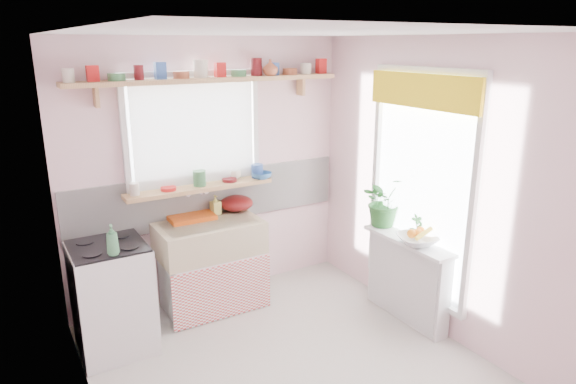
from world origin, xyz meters
TOP-DOWN VIEW (x-y plane):
  - room at (0.66, 0.86)m, footprint 3.20×3.20m
  - sink_unit at (-0.15, 1.29)m, footprint 0.95×0.65m
  - cooker at (-1.10, 1.05)m, footprint 0.58×0.58m
  - radiator_ledge at (1.30, 0.20)m, footprint 0.22×0.95m
  - windowsill at (-0.15, 1.48)m, footprint 1.40×0.22m
  - pine_shelf at (0.00, 1.47)m, footprint 2.52×0.24m
  - shelf_crockery at (0.00, 1.47)m, footprint 2.47×0.11m
  - sill_crockery at (-0.15, 1.48)m, footprint 1.35×0.11m
  - dish_tray at (-0.25, 1.49)m, footprint 0.42×0.32m
  - colander at (0.22, 1.50)m, footprint 0.37×0.37m
  - jade_plant at (1.33, 0.60)m, footprint 0.45×0.39m
  - fruit_bowl at (1.26, 0.07)m, footprint 0.42×0.42m
  - herb_pot at (1.33, 0.16)m, footprint 0.12×0.08m
  - soap_bottle_sink at (0.01, 1.50)m, footprint 0.10×0.10m
  - sill_cup at (0.24, 1.54)m, footprint 0.11×0.11m
  - sill_bowl at (0.47, 1.42)m, footprint 0.22×0.22m
  - shelf_vase at (0.57, 1.41)m, footprint 0.16×0.16m
  - cooker_bottle at (-1.10, 0.83)m, footprint 0.10×0.10m
  - fruit at (1.26, 0.08)m, footprint 0.20×0.14m

SIDE VIEW (x-z plane):
  - radiator_ledge at x=1.30m, z-range 0.01..0.78m
  - sink_unit at x=-0.15m, z-range -0.13..0.99m
  - cooker at x=-1.10m, z-range 0.00..0.92m
  - fruit_bowl at x=1.26m, z-range 0.78..0.86m
  - dish_tray at x=-0.25m, z-range 0.85..0.89m
  - fruit at x=1.26m, z-range 0.83..0.93m
  - herb_pot at x=1.33m, z-range 0.78..1.01m
  - colander at x=0.22m, z-range 0.85..1.00m
  - soap_bottle_sink at x=0.01m, z-range 0.85..1.04m
  - jade_plant at x=1.33m, z-range 0.78..1.25m
  - cooker_bottle at x=-1.10m, z-range 0.92..1.15m
  - windowsill at x=-0.15m, z-range 1.12..1.16m
  - sill_bowl at x=0.47m, z-range 1.16..1.22m
  - sill_cup at x=0.24m, z-range 1.16..1.25m
  - sill_crockery at x=-0.15m, z-range 1.16..1.28m
  - room at x=0.66m, z-range -0.23..2.97m
  - pine_shelf at x=0.00m, z-range 2.10..2.14m
  - shelf_crockery at x=0.00m, z-range 2.14..2.26m
  - shelf_vase at x=0.57m, z-range 2.14..2.29m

